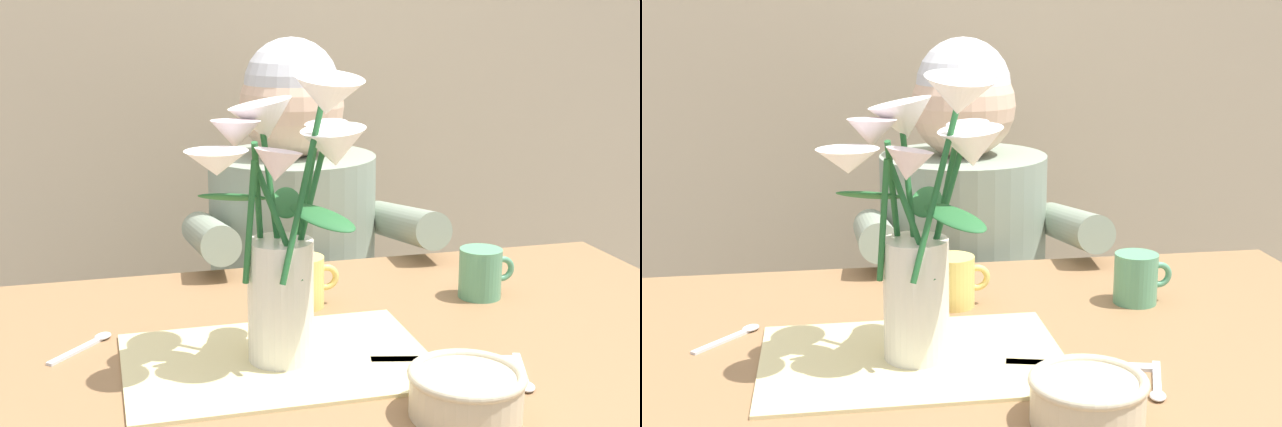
{
  "view_description": "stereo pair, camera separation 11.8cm",
  "coord_description": "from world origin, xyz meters",
  "views": [
    {
      "loc": [
        -0.32,
        -1.06,
        1.2
      ],
      "look_at": [
        -0.03,
        0.05,
        0.92
      ],
      "focal_mm": 48.5,
      "sensor_mm": 36.0,
      "label": 1
    },
    {
      "loc": [
        -0.21,
        -1.08,
        1.2
      ],
      "look_at": [
        -0.03,
        0.05,
        0.92
      ],
      "focal_mm": 48.5,
      "sensor_mm": 36.0,
      "label": 2
    }
  ],
  "objects": [
    {
      "name": "ceramic_bowl",
      "position": [
        0.07,
        -0.22,
        0.77
      ],
      "size": [
        0.14,
        0.14,
        0.06
      ],
      "color": "beige",
      "rests_on": "dining_table"
    },
    {
      "name": "spoon_0",
      "position": [
        0.18,
        -0.16,
        0.74
      ],
      "size": [
        0.06,
        0.12,
        0.01
      ],
      "color": "silver",
      "rests_on": "dining_table"
    },
    {
      "name": "spoon_1",
      "position": [
        -0.35,
        0.1,
        0.74
      ],
      "size": [
        0.09,
        0.1,
        0.01
      ],
      "color": "silver",
      "rests_on": "dining_table"
    },
    {
      "name": "striped_placemat",
      "position": [
        -0.11,
        -0.02,
        0.74
      ],
      "size": [
        0.4,
        0.28,
        0.0
      ],
      "primitive_type": "cube",
      "color": "beige",
      "rests_on": "dining_table"
    },
    {
      "name": "flower_vase",
      "position": [
        -0.09,
        -0.02,
        0.95
      ],
      "size": [
        0.26,
        0.21,
        0.38
      ],
      "color": "silver",
      "rests_on": "dining_table"
    },
    {
      "name": "dining_table",
      "position": [
        0.0,
        0.0,
        0.64
      ],
      "size": [
        1.2,
        0.8,
        0.74
      ],
      "color": "olive",
      "rests_on": "ground_plane"
    },
    {
      "name": "tea_cup",
      "position": [
        -0.02,
        0.18,
        0.78
      ],
      "size": [
        0.09,
        0.07,
        0.08
      ],
      "color": "#E5C666",
      "rests_on": "dining_table"
    },
    {
      "name": "dinner_knife",
      "position": [
        0.1,
        -0.08,
        0.74
      ],
      "size": [
        0.19,
        0.06,
        0.0
      ],
      "primitive_type": "cube",
      "rotation": [
        0.0,
        0.0,
        -0.24
      ],
      "color": "silver",
      "rests_on": "dining_table"
    },
    {
      "name": "ceramic_mug",
      "position": [
        0.26,
        0.15,
        0.78
      ],
      "size": [
        0.09,
        0.07,
        0.08
      ],
      "color": "#569970",
      "rests_on": "dining_table"
    },
    {
      "name": "seated_person",
      "position": [
        0.06,
        0.62,
        0.56
      ],
      "size": [
        0.45,
        0.47,
        1.14
      ],
      "rotation": [
        0.0,
        0.0,
        -0.04
      ],
      "color": "#4C4C56",
      "rests_on": "ground_plane"
    }
  ]
}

